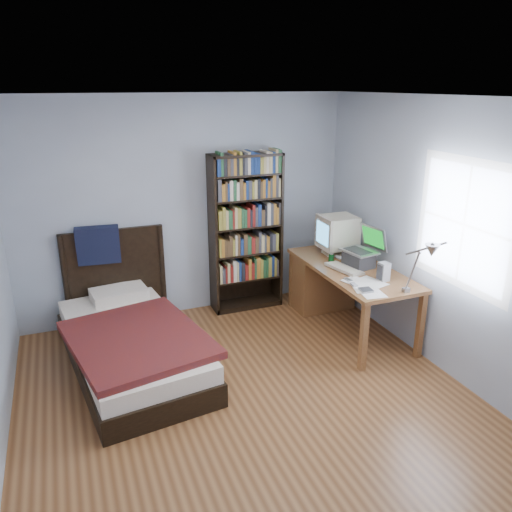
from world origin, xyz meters
name	(u,v)px	position (x,y,z in m)	size (l,w,h in m)	color
room	(256,269)	(0.03, 0.00, 1.25)	(4.20, 4.24, 2.50)	brown
desk	(329,279)	(1.50, 1.41, 0.42)	(0.75, 1.66, 0.73)	brown
crt_monitor	(337,233)	(1.57, 1.40, 0.99)	(0.40, 0.38, 0.45)	beige
laptop	(360,256)	(1.60, 0.95, 0.85)	(0.40, 0.40, 0.44)	#2D2D30
desk_lamp	(428,255)	(1.50, -0.19, 1.24)	(0.24, 0.53, 0.63)	#99999E
keyboard	(344,269)	(1.38, 0.91, 0.75)	(0.17, 0.44, 0.03)	#B9AE9A
speaker	(384,272)	(1.59, 0.51, 0.82)	(0.09, 0.09, 0.19)	gray
soda_can	(331,258)	(1.36, 1.15, 0.78)	(0.06, 0.06, 0.11)	#083C16
mouse	(338,257)	(1.51, 1.25, 0.75)	(0.06, 0.11, 0.04)	silver
phone_silver	(348,280)	(1.26, 0.63, 0.74)	(0.05, 0.10, 0.02)	#B0B0B4
phone_grey	(354,285)	(1.25, 0.50, 0.74)	(0.05, 0.09, 0.02)	gray
external_drive	(366,290)	(1.28, 0.33, 0.74)	(0.11, 0.11, 0.02)	gray
bookshelf	(246,233)	(0.66, 1.94, 0.93)	(0.83, 0.30, 1.85)	black
bed	(130,338)	(-0.84, 1.13, 0.25)	(1.35, 2.20, 1.16)	black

